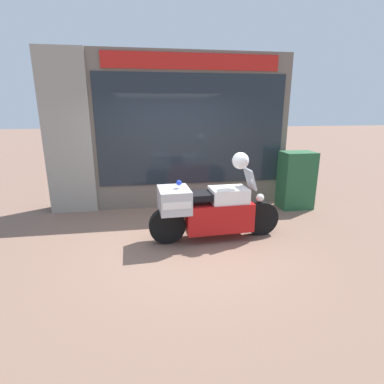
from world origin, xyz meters
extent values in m
plane|color=#7A5B4C|center=(0.00, 0.00, 0.00)|extent=(60.00, 60.00, 0.00)
cube|color=#6B6056|center=(0.00, 2.00, 1.67)|extent=(5.28, 0.40, 3.34)
cube|color=gray|center=(-2.16, 2.03, 1.67)|extent=(0.96, 0.55, 3.34)
cube|color=#1E262D|center=(0.45, 1.79, 1.72)|extent=(4.09, 0.02, 2.34)
cube|color=red|center=(0.45, 1.78, 3.11)|extent=(3.68, 0.03, 0.32)
cube|color=slate|center=(0.41, 2.01, 0.28)|extent=(3.87, 0.30, 0.55)
cube|color=silver|center=(0.41, 2.15, 1.24)|extent=(3.87, 0.02, 1.43)
cube|color=beige|center=(0.41, 2.01, 1.95)|extent=(3.87, 0.30, 0.02)
cube|color=#B7B2A8|center=(-1.03, 2.01, 1.99)|extent=(0.18, 0.04, 0.06)
cube|color=#195623|center=(-0.31, 2.01, 1.99)|extent=(0.18, 0.04, 0.06)
cube|color=maroon|center=(0.41, 2.01, 1.99)|extent=(0.18, 0.04, 0.06)
cube|color=black|center=(1.12, 2.01, 1.99)|extent=(0.18, 0.04, 0.06)
cube|color=navy|center=(1.84, 2.01, 1.99)|extent=(0.18, 0.04, 0.06)
cube|color=white|center=(-0.48, 1.94, 0.69)|extent=(0.19, 0.03, 0.27)
cube|color=red|center=(1.30, 1.94, 0.69)|extent=(0.19, 0.03, 0.27)
cylinder|color=black|center=(1.38, 0.00, 0.30)|extent=(0.61, 0.17, 0.61)
cylinder|color=black|center=(-0.29, -0.08, 0.30)|extent=(0.61, 0.17, 0.61)
cube|color=#B71414|center=(0.59, -0.04, 0.41)|extent=(1.16, 0.56, 0.49)
cube|color=white|center=(0.76, -0.03, 0.76)|extent=(0.64, 0.48, 0.27)
cube|color=black|center=(0.33, -0.05, 0.79)|extent=(0.68, 0.41, 0.10)
cube|color=#B7B7BC|center=(-0.17, -0.08, 0.75)|extent=(0.53, 0.66, 0.38)
cube|color=white|center=(-0.17, -0.08, 0.75)|extent=(0.48, 0.66, 0.11)
cube|color=#B2BCC6|center=(1.13, -0.01, 1.04)|extent=(0.15, 0.36, 0.35)
sphere|color=white|center=(1.34, 0.00, 0.69)|extent=(0.14, 0.14, 0.14)
sphere|color=blue|center=(-0.09, -0.07, 1.03)|extent=(0.09, 0.09, 0.09)
cube|color=#235633|center=(2.71, 1.32, 0.63)|extent=(0.71, 0.51, 1.27)
sphere|color=white|center=(0.95, -0.02, 1.35)|extent=(0.28, 0.28, 0.28)
camera|label=1|loc=(-0.62, -4.73, 2.20)|focal=28.00mm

